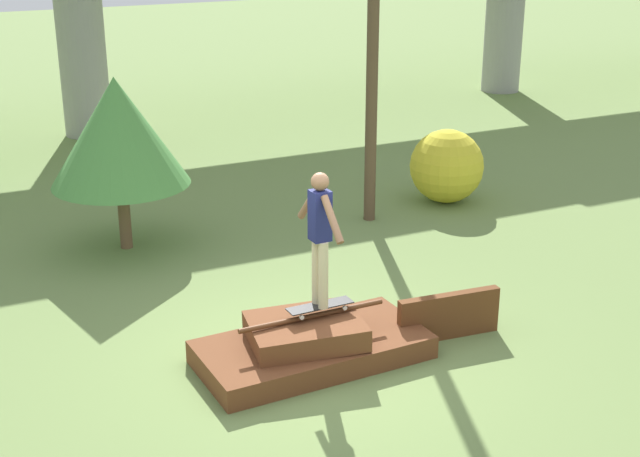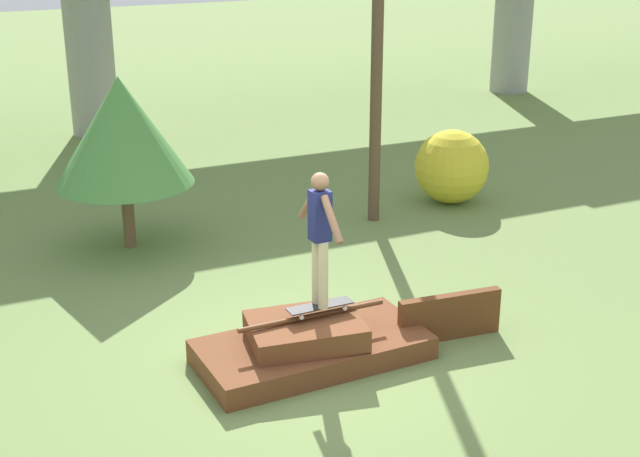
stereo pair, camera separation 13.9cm
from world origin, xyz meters
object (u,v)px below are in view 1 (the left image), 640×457
tree_behind_left (118,132)px  bush_yellow_flowering (447,166)px  skateboard (320,306)px  skater (320,230)px

tree_behind_left → bush_yellow_flowering: bearing=-2.5°
skateboard → skater: size_ratio=0.50×
skateboard → tree_behind_left: tree_behind_left is taller
skateboard → tree_behind_left: bearing=104.1°
skater → bush_yellow_flowering: skater is taller
tree_behind_left → bush_yellow_flowering: (5.95, -0.26, -1.24)m
skater → bush_yellow_flowering: 6.60m
skater → tree_behind_left: bearing=104.1°
skateboard → skater: bearing=-7.1°
tree_behind_left → bush_yellow_flowering: size_ratio=2.03×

